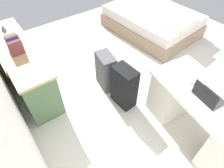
{
  "coord_description": "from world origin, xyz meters",
  "views": [
    {
      "loc": [
        -1.68,
        1.96,
        2.41
      ],
      "look_at": [
        -0.29,
        0.94,
        0.6
      ],
      "focal_mm": 31.2,
      "sensor_mm": 36.0,
      "label": 1
    }
  ],
  "objects_px": {
    "suitcase_spare_grey": "(106,71)",
    "figurine_small": "(3,28)",
    "suitcase_black": "(124,87)",
    "laptop": "(207,96)",
    "credenza": "(24,67)",
    "bed": "(152,21)",
    "desk": "(201,117)",
    "computer_mouse": "(192,82)"
  },
  "relations": [
    {
      "from": "suitcase_spare_grey",
      "to": "figurine_small",
      "type": "distance_m",
      "value": 1.74
    },
    {
      "from": "suitcase_black",
      "to": "laptop",
      "type": "xyz_separation_m",
      "value": [
        -0.95,
        -0.37,
        0.45
      ]
    },
    {
      "from": "laptop",
      "to": "credenza",
      "type": "bearing_deg",
      "value": 32.96
    },
    {
      "from": "figurine_small",
      "to": "bed",
      "type": "bearing_deg",
      "value": -99.95
    },
    {
      "from": "bed",
      "to": "figurine_small",
      "type": "bearing_deg",
      "value": 80.05
    },
    {
      "from": "desk",
      "to": "suitcase_spare_grey",
      "type": "distance_m",
      "value": 1.51
    },
    {
      "from": "bed",
      "to": "laptop",
      "type": "distance_m",
      "value": 2.69
    },
    {
      "from": "credenza",
      "to": "laptop",
      "type": "xyz_separation_m",
      "value": [
        -2.18,
        -1.41,
        0.4
      ]
    },
    {
      "from": "laptop",
      "to": "computer_mouse",
      "type": "relative_size",
      "value": 3.37
    },
    {
      "from": "laptop",
      "to": "computer_mouse",
      "type": "bearing_deg",
      "value": -16.68
    },
    {
      "from": "desk",
      "to": "computer_mouse",
      "type": "distance_m",
      "value": 0.47
    },
    {
      "from": "credenza",
      "to": "suitcase_black",
      "type": "bearing_deg",
      "value": -139.66
    },
    {
      "from": "computer_mouse",
      "to": "desk",
      "type": "bearing_deg",
      "value": -177.18
    },
    {
      "from": "suitcase_black",
      "to": "credenza",
      "type": "bearing_deg",
      "value": 37.08
    },
    {
      "from": "credenza",
      "to": "computer_mouse",
      "type": "bearing_deg",
      "value": -142.31
    },
    {
      "from": "credenza",
      "to": "figurine_small",
      "type": "bearing_deg",
      "value": 0.16
    },
    {
      "from": "credenza",
      "to": "figurine_small",
      "type": "xyz_separation_m",
      "value": [
        0.54,
        0.0,
        0.44
      ]
    },
    {
      "from": "desk",
      "to": "bed",
      "type": "height_order",
      "value": "desk"
    },
    {
      "from": "bed",
      "to": "suitcase_black",
      "type": "bearing_deg",
      "value": 125.0
    },
    {
      "from": "suitcase_black",
      "to": "figurine_small",
      "type": "relative_size",
      "value": 6.15
    },
    {
      "from": "desk",
      "to": "computer_mouse",
      "type": "height_order",
      "value": "computer_mouse"
    },
    {
      "from": "suitcase_black",
      "to": "laptop",
      "type": "relative_size",
      "value": 2.01
    },
    {
      "from": "desk",
      "to": "suitcase_spare_grey",
      "type": "relative_size",
      "value": 2.44
    },
    {
      "from": "bed",
      "to": "figurine_small",
      "type": "distance_m",
      "value": 2.94
    },
    {
      "from": "laptop",
      "to": "computer_mouse",
      "type": "xyz_separation_m",
      "value": [
        0.25,
        -0.08,
        -0.03
      ]
    },
    {
      "from": "computer_mouse",
      "to": "figurine_small",
      "type": "bearing_deg",
      "value": 38.83
    },
    {
      "from": "desk",
      "to": "laptop",
      "type": "distance_m",
      "value": 0.41
    },
    {
      "from": "credenza",
      "to": "computer_mouse",
      "type": "height_order",
      "value": "credenza"
    },
    {
      "from": "suitcase_black",
      "to": "figurine_small",
      "type": "xyz_separation_m",
      "value": [
        1.76,
        1.04,
        0.48
      ]
    },
    {
      "from": "computer_mouse",
      "to": "figurine_small",
      "type": "distance_m",
      "value": 2.88
    },
    {
      "from": "credenza",
      "to": "laptop",
      "type": "height_order",
      "value": "laptop"
    },
    {
      "from": "bed",
      "to": "suitcase_black",
      "type": "relative_size",
      "value": 2.97
    },
    {
      "from": "desk",
      "to": "suitcase_black",
      "type": "distance_m",
      "value": 1.08
    },
    {
      "from": "credenza",
      "to": "suitcase_spare_grey",
      "type": "height_order",
      "value": "credenza"
    },
    {
      "from": "suitcase_black",
      "to": "figurine_small",
      "type": "bearing_deg",
      "value": 27.34
    },
    {
      "from": "laptop",
      "to": "desk",
      "type": "bearing_deg",
      "value": -129.54
    },
    {
      "from": "bed",
      "to": "figurine_small",
      "type": "height_order",
      "value": "figurine_small"
    },
    {
      "from": "bed",
      "to": "computer_mouse",
      "type": "distance_m",
      "value": 2.44
    },
    {
      "from": "desk",
      "to": "figurine_small",
      "type": "bearing_deg",
      "value": 27.98
    },
    {
      "from": "suitcase_spare_grey",
      "to": "computer_mouse",
      "type": "distance_m",
      "value": 1.32
    },
    {
      "from": "laptop",
      "to": "figurine_small",
      "type": "bearing_deg",
      "value": 27.51
    },
    {
      "from": "credenza",
      "to": "suitcase_black",
      "type": "xyz_separation_m",
      "value": [
        -1.22,
        -1.04,
        -0.05
      ]
    }
  ]
}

